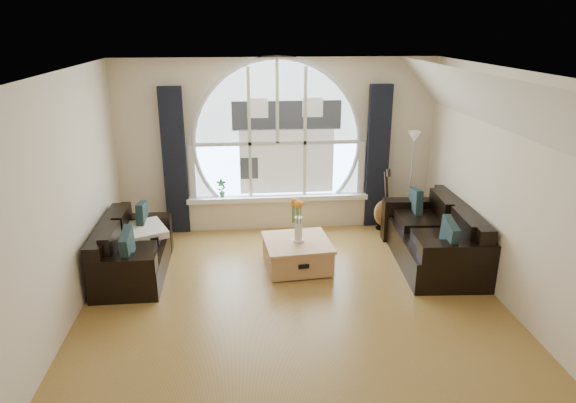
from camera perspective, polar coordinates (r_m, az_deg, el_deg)
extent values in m
cube|color=brown|center=(6.12, 0.80, -12.14)|extent=(5.00, 5.50, 0.01)
cube|color=silver|center=(5.25, 0.94, 13.94)|extent=(5.00, 5.50, 0.01)
cube|color=beige|center=(8.17, -1.21, 6.24)|extent=(5.00, 0.01, 2.70)
cube|color=beige|center=(3.10, 6.53, -17.03)|extent=(5.00, 0.01, 2.70)
cube|color=beige|center=(5.84, -24.35, -0.85)|extent=(0.01, 5.50, 2.70)
cube|color=beige|center=(6.30, 24.09, 0.59)|extent=(0.01, 5.50, 2.70)
cube|color=silver|center=(5.94, 22.84, 9.69)|extent=(0.92, 5.50, 0.72)
cube|color=silver|center=(8.09, -1.20, 8.09)|extent=(2.60, 0.06, 2.15)
cube|color=white|center=(8.31, -1.12, 0.43)|extent=(2.90, 0.22, 0.08)
cube|color=white|center=(8.06, -1.19, 8.05)|extent=(2.76, 0.08, 2.15)
cube|color=silver|center=(8.11, -0.13, 7.22)|extent=(1.70, 0.02, 1.50)
cube|color=black|center=(8.15, -12.46, 4.30)|extent=(0.35, 0.12, 2.30)
cube|color=black|center=(8.37, 9.90, 4.85)|extent=(0.35, 0.12, 2.30)
cube|color=black|center=(7.10, -16.79, -4.72)|extent=(0.83, 1.64, 0.73)
cube|color=black|center=(7.39, 15.76, -3.68)|extent=(1.07, 1.94, 0.84)
cube|color=#A47343|center=(7.05, 1.02, -5.70)|extent=(0.95, 0.95, 0.43)
cube|color=silver|center=(7.30, -15.73, -3.11)|extent=(0.73, 0.73, 0.10)
cube|color=white|center=(6.82, 1.16, -1.43)|extent=(0.24, 0.24, 0.70)
cube|color=#B2B2B2|center=(8.41, 13.45, 2.20)|extent=(0.24, 0.24, 1.60)
cube|color=#94602A|center=(8.30, 10.68, 0.22)|extent=(0.41, 0.33, 1.06)
imported|color=#1E6023|center=(8.23, -7.38, 1.47)|extent=(0.18, 0.14, 0.30)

